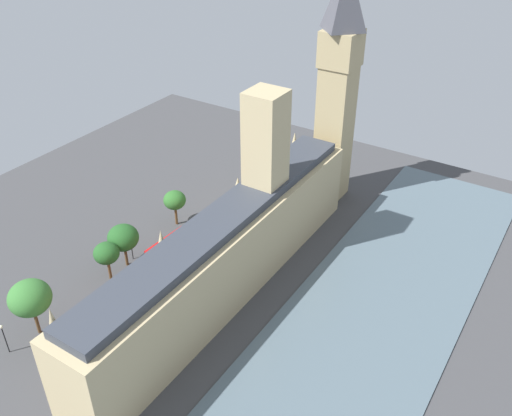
{
  "coord_description": "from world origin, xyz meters",
  "views": [
    {
      "loc": [
        -48.57,
        62.58,
        67.76
      ],
      "look_at": [
        1.0,
        -14.47,
        9.08
      ],
      "focal_mm": 38.7,
      "sensor_mm": 36.0,
      "label": 1
    }
  ],
  "objects_px": {
    "car_dark_green_midblock": "(248,207)",
    "plane_tree_corner": "(106,253)",
    "clock_tower": "(338,83)",
    "double_decker_bus_leading": "(105,309)",
    "plane_tree_trailing": "(175,200)",
    "plane_tree_under_trees": "(30,298)",
    "street_lamp_slot_10": "(3,334)",
    "car_yellow_cab_far_end": "(215,232)",
    "pedestrian_near_tower": "(175,287)",
    "plane_tree_kerbside": "(123,238)",
    "double_decker_bus_by_river_gate": "(169,249)",
    "pedestrian_opposite_hall": "(273,202)",
    "street_lamp_slot_11": "(131,242)",
    "parliament_building": "(230,246)"
  },
  "relations": [
    {
      "from": "clock_tower",
      "to": "street_lamp_slot_10",
      "type": "relative_size",
      "value": 9.01
    },
    {
      "from": "double_decker_bus_leading",
      "to": "street_lamp_slot_10",
      "type": "relative_size",
      "value": 1.8
    },
    {
      "from": "double_decker_bus_leading",
      "to": "plane_tree_corner",
      "type": "height_order",
      "value": "plane_tree_corner"
    },
    {
      "from": "plane_tree_under_trees",
      "to": "street_lamp_slot_10",
      "type": "relative_size",
      "value": 1.82
    },
    {
      "from": "pedestrian_opposite_hall",
      "to": "plane_tree_trailing",
      "type": "xyz_separation_m",
      "value": [
        13.51,
        18.11,
        5.34
      ]
    },
    {
      "from": "plane_tree_trailing",
      "to": "plane_tree_kerbside",
      "type": "bearing_deg",
      "value": 93.51
    },
    {
      "from": "clock_tower",
      "to": "pedestrian_near_tower",
      "type": "bearing_deg",
      "value": 79.81
    },
    {
      "from": "double_decker_bus_by_river_gate",
      "to": "pedestrian_near_tower",
      "type": "xyz_separation_m",
      "value": [
        -6.77,
        6.41,
        -1.93
      ]
    },
    {
      "from": "car_dark_green_midblock",
      "to": "pedestrian_opposite_hall",
      "type": "relative_size",
      "value": 3.06
    },
    {
      "from": "double_decker_bus_leading",
      "to": "plane_tree_kerbside",
      "type": "bearing_deg",
      "value": -58.98
    },
    {
      "from": "car_dark_green_midblock",
      "to": "plane_tree_under_trees",
      "type": "distance_m",
      "value": 51.82
    },
    {
      "from": "clock_tower",
      "to": "double_decker_bus_by_river_gate",
      "type": "height_order",
      "value": "clock_tower"
    },
    {
      "from": "pedestrian_opposite_hall",
      "to": "plane_tree_corner",
      "type": "height_order",
      "value": "plane_tree_corner"
    },
    {
      "from": "parliament_building",
      "to": "plane_tree_trailing",
      "type": "bearing_deg",
      "value": -25.34
    },
    {
      "from": "car_yellow_cab_far_end",
      "to": "plane_tree_kerbside",
      "type": "xyz_separation_m",
      "value": [
        8.75,
        17.31,
        5.61
      ]
    },
    {
      "from": "plane_tree_trailing",
      "to": "pedestrian_near_tower",
      "type": "bearing_deg",
      "value": 129.09
    },
    {
      "from": "car_yellow_cab_far_end",
      "to": "double_decker_bus_leading",
      "type": "xyz_separation_m",
      "value": [
        0.88,
        30.44,
        1.75
      ]
    },
    {
      "from": "pedestrian_opposite_hall",
      "to": "plane_tree_corner",
      "type": "distance_m",
      "value": 41.46
    },
    {
      "from": "car_dark_green_midblock",
      "to": "plane_tree_trailing",
      "type": "relative_size",
      "value": 0.57
    },
    {
      "from": "street_lamp_slot_10",
      "to": "street_lamp_slot_11",
      "type": "height_order",
      "value": "street_lamp_slot_11"
    },
    {
      "from": "clock_tower",
      "to": "double_decker_bus_leading",
      "type": "xyz_separation_m",
      "value": [
        13.28,
        59.14,
        -24.57
      ]
    },
    {
      "from": "plane_tree_kerbside",
      "to": "street_lamp_slot_10",
      "type": "height_order",
      "value": "plane_tree_kerbside"
    },
    {
      "from": "plane_tree_kerbside",
      "to": "plane_tree_trailing",
      "type": "bearing_deg",
      "value": -86.49
    },
    {
      "from": "clock_tower",
      "to": "car_yellow_cab_far_end",
      "type": "height_order",
      "value": "clock_tower"
    },
    {
      "from": "double_decker_bus_leading",
      "to": "street_lamp_slot_10",
      "type": "height_order",
      "value": "street_lamp_slot_10"
    },
    {
      "from": "car_dark_green_midblock",
      "to": "plane_tree_corner",
      "type": "xyz_separation_m",
      "value": [
        8.55,
        34.14,
        5.18
      ]
    },
    {
      "from": "pedestrian_near_tower",
      "to": "double_decker_bus_leading",
      "type": "bearing_deg",
      "value": 155.87
    },
    {
      "from": "street_lamp_slot_11",
      "to": "pedestrian_near_tower",
      "type": "bearing_deg",
      "value": 168.64
    },
    {
      "from": "plane_tree_kerbside",
      "to": "plane_tree_trailing",
      "type": "xyz_separation_m",
      "value": [
        1.0,
        -16.33,
        -0.47
      ]
    },
    {
      "from": "pedestrian_opposite_hall",
      "to": "street_lamp_slot_11",
      "type": "xyz_separation_m",
      "value": [
        12.88,
        32.41,
        3.49
      ]
    },
    {
      "from": "pedestrian_near_tower",
      "to": "plane_tree_under_trees",
      "type": "bearing_deg",
      "value": 146.57
    },
    {
      "from": "parliament_building",
      "to": "plane_tree_under_trees",
      "type": "height_order",
      "value": "parliament_building"
    },
    {
      "from": "car_dark_green_midblock",
      "to": "plane_tree_trailing",
      "type": "xyz_separation_m",
      "value": [
        10.0,
        12.95,
        5.13
      ]
    },
    {
      "from": "car_yellow_cab_far_end",
      "to": "double_decker_bus_by_river_gate",
      "type": "relative_size",
      "value": 0.45
    },
    {
      "from": "car_yellow_cab_far_end",
      "to": "pedestrian_opposite_hall",
      "type": "bearing_deg",
      "value": -100.98
    },
    {
      "from": "double_decker_bus_by_river_gate",
      "to": "clock_tower",
      "type": "bearing_deg",
      "value": -107.99
    },
    {
      "from": "plane_tree_trailing",
      "to": "clock_tower",
      "type": "bearing_deg",
      "value": -126.73
    },
    {
      "from": "clock_tower",
      "to": "plane_tree_corner",
      "type": "relative_size",
      "value": 6.44
    },
    {
      "from": "car_yellow_cab_far_end",
      "to": "plane_tree_under_trees",
      "type": "height_order",
      "value": "plane_tree_under_trees"
    },
    {
      "from": "car_yellow_cab_far_end",
      "to": "pedestrian_opposite_hall",
      "type": "xyz_separation_m",
      "value": [
        -3.76,
        -17.13,
        -0.21
      ]
    },
    {
      "from": "street_lamp_slot_10",
      "to": "car_dark_green_midblock",
      "type": "bearing_deg",
      "value": -99.21
    },
    {
      "from": "parliament_building",
      "to": "clock_tower",
      "type": "relative_size",
      "value": 1.37
    },
    {
      "from": "clock_tower",
      "to": "double_decker_bus_leading",
      "type": "bearing_deg",
      "value": 77.34
    },
    {
      "from": "plane_tree_kerbside",
      "to": "pedestrian_near_tower",
      "type": "bearing_deg",
      "value": 177.24
    },
    {
      "from": "car_dark_green_midblock",
      "to": "street_lamp_slot_11",
      "type": "height_order",
      "value": "street_lamp_slot_11"
    },
    {
      "from": "plane_tree_trailing",
      "to": "plane_tree_corner",
      "type": "distance_m",
      "value": 21.23
    },
    {
      "from": "car_dark_green_midblock",
      "to": "double_decker_bus_by_river_gate",
      "type": "relative_size",
      "value": 0.43
    },
    {
      "from": "double_decker_bus_leading",
      "to": "plane_tree_corner",
      "type": "xyz_separation_m",
      "value": [
        7.41,
        -8.27,
        3.43
      ]
    },
    {
      "from": "plane_tree_under_trees",
      "to": "pedestrian_opposite_hall",
      "type": "bearing_deg",
      "value": -102.19
    },
    {
      "from": "plane_tree_under_trees",
      "to": "plane_tree_trailing",
      "type": "height_order",
      "value": "plane_tree_under_trees"
    }
  ]
}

